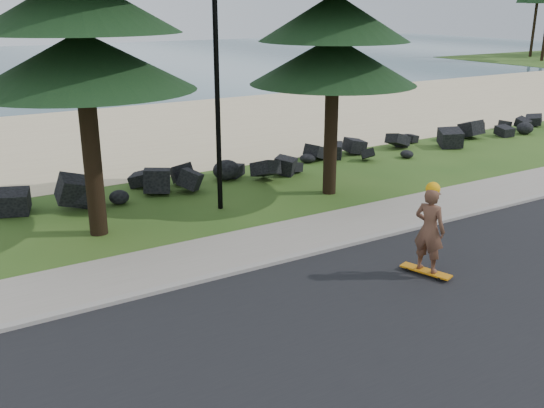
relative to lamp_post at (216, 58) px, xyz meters
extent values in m
plane|color=#2B5019|center=(0.00, -3.20, -4.13)|extent=(160.00, 160.00, 0.00)
cube|color=black|center=(0.00, -7.70, -4.12)|extent=(160.00, 7.00, 0.02)
cube|color=#A09990|center=(0.00, -4.10, -4.08)|extent=(160.00, 0.20, 0.10)
cube|color=gray|center=(0.00, -3.00, -4.09)|extent=(160.00, 2.00, 0.08)
cube|color=#D2B98C|center=(0.00, 11.30, -4.13)|extent=(160.00, 15.00, 0.01)
cylinder|color=black|center=(0.00, 0.00, -0.13)|extent=(0.14, 0.14, 8.00)
cube|color=orange|center=(1.74, -6.27, -4.03)|extent=(0.60, 1.13, 0.04)
imported|color=brown|center=(1.74, -6.27, -3.09)|extent=(0.63, 0.77, 1.84)
sphere|color=#FFA90E|center=(1.74, -6.27, -2.21)|extent=(0.29, 0.29, 0.29)
camera|label=1|loc=(-7.13, -14.63, 1.36)|focal=40.00mm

